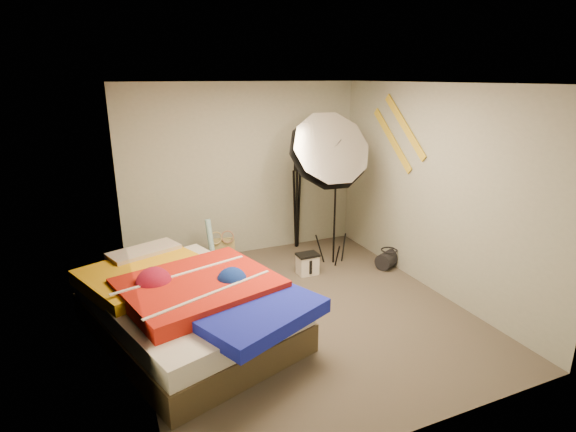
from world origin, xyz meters
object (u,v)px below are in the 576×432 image
photo_umbrella (328,153)px  tote_bag (222,251)px  camera_case (307,265)px  duffel_bag (388,259)px  bed (188,305)px  camera_tripod (297,199)px  wrapping_roll (211,244)px

photo_umbrella → tote_bag: bearing=150.7°
camera_case → duffel_bag: (1.15, -0.24, -0.02)m
duffel_bag → bed: 2.98m
tote_bag → duffel_bag: 2.36m
bed → photo_umbrella: 2.62m
duffel_bag → camera_tripod: size_ratio=0.28×
camera_case → bed: bed is taller
duffel_bag → photo_umbrella: bearing=131.8°
wrapping_roll → bed: wrapping_roll is taller
tote_bag → bed: (-0.81, -1.66, 0.15)m
photo_umbrella → camera_tripod: photo_umbrella is taller
camera_case → bed: (-1.77, -0.85, 0.20)m
bed → camera_tripod: (2.06, 1.84, 0.43)m
wrapping_roll → camera_case: size_ratio=2.58×
wrapping_roll → duffel_bag: 2.49m
duffel_bag → wrapping_roll: bearing=130.7°
wrapping_roll → duffel_bag: size_ratio=1.83×
wrapping_roll → camera_tripod: size_ratio=0.52×
tote_bag → bed: bearing=-108.9°
duffel_bag → bed: bearing=165.6°
bed → camera_tripod: 2.80m
wrapping_roll → bed: size_ratio=0.26×
photo_umbrella → bed: bearing=-155.7°
camera_tripod → wrapping_roll: bearing=-169.5°
tote_bag → wrapping_roll: size_ratio=0.53×
tote_bag → camera_case: bearing=-33.4°
tote_bag → camera_case: tote_bag is taller
camera_tripod → camera_case: bearing=-106.3°
duffel_bag → photo_umbrella: (-0.83, 0.34, 1.50)m
duffel_bag → photo_umbrella: size_ratio=0.17×
camera_case → duffel_bag: bearing=-11.5°
tote_bag → photo_umbrella: size_ratio=0.16×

